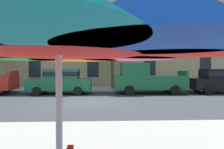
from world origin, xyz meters
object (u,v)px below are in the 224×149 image
object	(u,v)px
sedan_black	(220,80)
street_tree_middle	(112,45)
sedan_green	(61,81)
patio_umbrella	(59,32)
pickup_green	(146,79)

from	to	relation	value
sedan_black	street_tree_middle	distance (m)	8.79
sedan_black	street_tree_middle	xyz separation A→B (m)	(-7.80, 2.81, 2.91)
sedan_green	sedan_black	world-z (taller)	same
sedan_black	patio_umbrella	world-z (taller)	patio_umbrella
sedan_green	sedan_black	xyz separation A→B (m)	(11.58, 0.00, 0.00)
sedan_green	street_tree_middle	distance (m)	5.54
street_tree_middle	sedan_black	bearing A→B (deg)	-19.81
street_tree_middle	patio_umbrella	world-z (taller)	street_tree_middle
pickup_green	sedan_black	bearing A→B (deg)	-0.00
street_tree_middle	patio_umbrella	distance (m)	15.65
sedan_green	pickup_green	world-z (taller)	pickup_green
pickup_green	patio_umbrella	world-z (taller)	patio_umbrella
street_tree_middle	patio_umbrella	bearing A→B (deg)	-94.34
sedan_green	patio_umbrella	bearing A→B (deg)	-78.43
pickup_green	sedan_black	world-z (taller)	pickup_green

